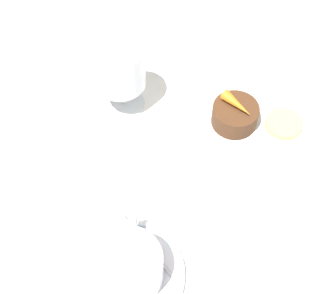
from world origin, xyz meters
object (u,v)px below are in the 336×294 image
fork (247,231)px  wine_glass (120,71)px  dessert_cake (235,117)px  coffee_cup (128,266)px  dinner_plate (248,124)px

fork → wine_glass: bearing=43.9°
wine_glass → dessert_cake: 0.19m
fork → dessert_cake: 0.18m
wine_glass → fork: 0.31m
wine_glass → fork: (-0.22, -0.21, -0.08)m
wine_glass → fork: bearing=-136.1°
coffee_cup → wine_glass: (0.29, 0.05, 0.04)m
dinner_plate → dessert_cake: 0.03m
coffee_cup → fork: 0.18m
dinner_plate → coffee_cup: bearing=149.2°
coffee_cup → wine_glass: wine_glass is taller
coffee_cup → wine_glass: bearing=9.9°
wine_glass → coffee_cup: bearing=-170.1°
dinner_plate → dessert_cake: dessert_cake is taller
dessert_cake → dinner_plate: bearing=-77.4°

